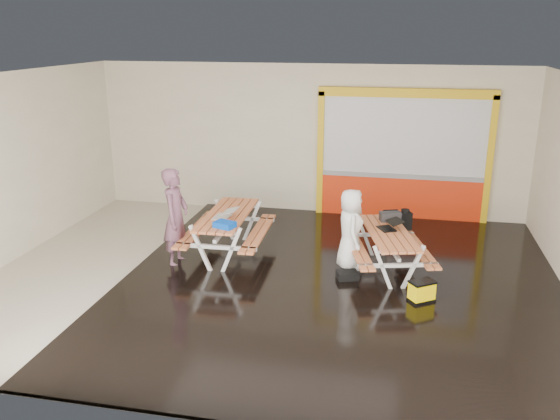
% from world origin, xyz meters
% --- Properties ---
extents(room, '(10.02, 8.02, 3.52)m').
position_xyz_m(room, '(0.00, 0.00, 1.75)').
color(room, beige).
rests_on(room, ground).
extents(deck, '(7.50, 7.98, 0.05)m').
position_xyz_m(deck, '(1.25, 0.00, 0.03)').
color(deck, black).
rests_on(deck, room).
extents(kiosk, '(3.88, 0.16, 3.00)m').
position_xyz_m(kiosk, '(2.20, 3.93, 1.44)').
color(kiosk, red).
rests_on(kiosk, room).
extents(picnic_table_left, '(1.56, 2.25, 0.88)m').
position_xyz_m(picnic_table_left, '(-1.02, 0.86, 0.67)').
color(picnic_table_left, '#CC6E3C').
rests_on(picnic_table_left, deck).
extents(picnic_table_right, '(1.81, 2.27, 0.80)m').
position_xyz_m(picnic_table_right, '(2.02, 0.68, 0.61)').
color(picnic_table_right, '#CC6E3C').
rests_on(picnic_table_right, deck).
extents(person_left, '(0.45, 0.68, 1.86)m').
position_xyz_m(person_left, '(-1.84, 0.30, 0.92)').
color(person_left, '#70475A').
rests_on(person_left, deck).
extents(person_right, '(0.63, 0.81, 1.46)m').
position_xyz_m(person_right, '(1.35, 0.57, 0.83)').
color(person_right, white).
rests_on(person_right, deck).
extents(laptop_left, '(0.46, 0.42, 0.19)m').
position_xyz_m(laptop_left, '(-0.99, 0.62, 0.94)').
color(laptop_left, silver).
rests_on(laptop_left, picnic_table_left).
extents(laptop_right, '(0.52, 0.50, 0.17)m').
position_xyz_m(laptop_right, '(2.03, 0.83, 0.85)').
color(laptop_right, black).
rests_on(laptop_right, picnic_table_right).
extents(blue_pouch, '(0.42, 0.35, 0.10)m').
position_xyz_m(blue_pouch, '(-0.83, 0.08, 0.93)').
color(blue_pouch, '#0743C0').
rests_on(blue_pouch, picnic_table_left).
extents(toolbox, '(0.42, 0.31, 0.22)m').
position_xyz_m(toolbox, '(2.03, 1.30, 0.88)').
color(toolbox, black).
rests_on(toolbox, picnic_table_right).
extents(backpack, '(0.29, 0.25, 0.41)m').
position_xyz_m(backpack, '(2.30, 1.59, 0.74)').
color(backpack, black).
rests_on(backpack, picnic_table_right).
extents(dark_case, '(0.43, 0.37, 0.13)m').
position_xyz_m(dark_case, '(1.36, 0.16, 0.12)').
color(dark_case, black).
rests_on(dark_case, deck).
extents(fluke_bag, '(0.48, 0.44, 0.34)m').
position_xyz_m(fluke_bag, '(2.61, -0.46, 0.22)').
color(fluke_bag, black).
rests_on(fluke_bag, deck).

